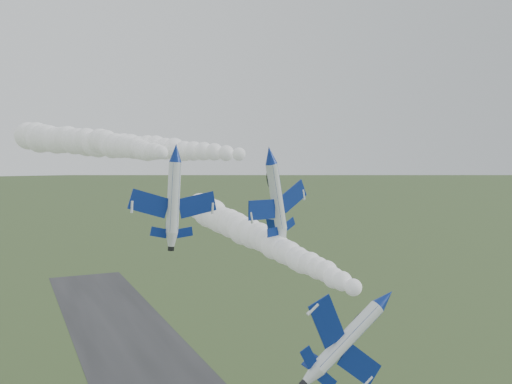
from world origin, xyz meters
The scene contains 6 objects.
jet_lead centered at (6.75, -3.85, 30.44)m, with size 6.36×12.28×8.11m.
smoke_trail_jet_lead centered at (7.45, 27.80, 31.95)m, with size 5.02×57.36×5.02m, color white, non-canonical shape.
jet_pair_left centered at (-6.59, 19.62, 44.03)m, with size 10.78×12.97×3.23m.
smoke_trail_jet_pair_left centered at (-8.44, 50.58, 45.01)m, with size 5.26×55.74×5.26m, color white, non-canonical shape.
jet_pair_right centered at (5.39, 18.40, 43.71)m, with size 10.81×12.74×3.85m.
smoke_trail_jet_pair_right centered at (-8.41, 53.44, 45.39)m, with size 5.78×69.38×5.78m, color white, non-canonical shape.
Camera 1 is at (-25.75, -46.75, 44.37)m, focal length 40.00 mm.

